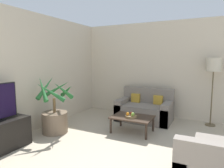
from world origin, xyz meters
TOP-DOWN VIEW (x-y plane):
  - wall_back at (0.00, 6.10)m, footprint 7.87×0.06m
  - wall_left at (-3.17, 3.04)m, footprint 0.06×7.67m
  - potted_palm at (-2.62, 3.70)m, footprint 0.89×0.90m
  - sofa_loveseat at (-1.09, 5.49)m, footprint 1.43×0.83m
  - floor_lamp at (0.52, 5.81)m, footprint 0.35×0.35m
  - coffee_table at (-1.06, 4.49)m, footprint 0.91×0.64m
  - fruit_bowl at (-1.07, 4.42)m, footprint 0.26×0.26m
  - apple_red at (-1.07, 4.47)m, footprint 0.07×0.07m
  - apple_green at (-1.02, 4.39)m, footprint 0.08×0.08m
  - orange_fruit at (-1.14, 4.39)m, footprint 0.07×0.07m
  - ottoman at (0.58, 3.78)m, footprint 0.56×0.46m

SIDE VIEW (x-z plane):
  - ottoman at x=0.58m, z-range 0.00..0.40m
  - sofa_loveseat at x=-1.09m, z-range -0.14..0.72m
  - coffee_table at x=-1.06m, z-range 0.14..0.50m
  - fruit_bowl at x=-1.07m, z-range 0.37..0.41m
  - potted_palm at x=-2.62m, z-range -0.25..1.03m
  - apple_red at x=-1.07m, z-range 0.41..0.48m
  - orange_fruit at x=-1.14m, z-range 0.41..0.48m
  - apple_green at x=-1.02m, z-range 0.41..0.49m
  - wall_back at x=0.00m, z-range 0.00..2.70m
  - wall_left at x=-3.17m, z-range 0.00..2.70m
  - floor_lamp at x=0.52m, z-range 0.60..2.29m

